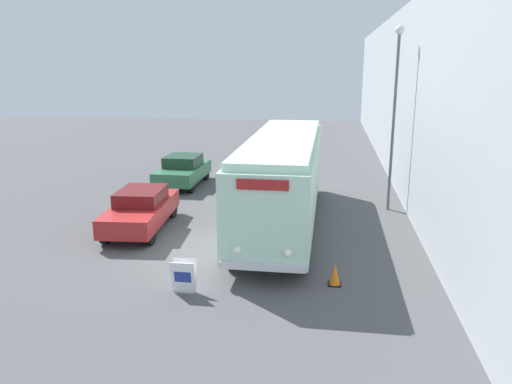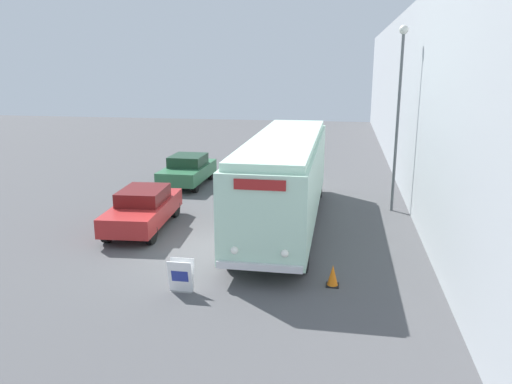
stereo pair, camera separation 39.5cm
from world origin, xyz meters
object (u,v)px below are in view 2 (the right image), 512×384
(traffic_cone, at_px, (333,276))
(streetlamp, at_px, (399,97))
(parked_car_near, at_px, (143,208))
(parked_car_mid, at_px, (188,170))
(sign_board, at_px, (181,276))
(vintage_bus, at_px, (285,175))

(traffic_cone, bearing_deg, streetlamp, 74.03)
(parked_car_near, bearing_deg, parked_car_mid, 89.84)
(parked_car_near, height_order, traffic_cone, parked_car_near)
(parked_car_mid, distance_m, traffic_cone, 13.31)
(parked_car_near, relative_size, traffic_cone, 7.66)
(parked_car_mid, bearing_deg, parked_car_near, -85.68)
(parked_car_mid, bearing_deg, traffic_cone, -54.84)
(streetlamp, distance_m, traffic_cone, 9.35)
(sign_board, distance_m, parked_car_near, 5.82)
(sign_board, bearing_deg, traffic_cone, 14.67)
(parked_car_mid, bearing_deg, vintage_bus, -45.03)
(parked_car_near, bearing_deg, vintage_bus, 10.53)
(vintage_bus, relative_size, parked_car_mid, 2.72)
(sign_board, bearing_deg, parked_car_mid, 106.56)
(parked_car_near, xyz_separation_m, parked_car_mid, (-0.49, 7.04, 0.00))
(parked_car_near, xyz_separation_m, traffic_cone, (7.10, -3.88, -0.48))
(parked_car_near, relative_size, parked_car_mid, 1.10)
(traffic_cone, bearing_deg, vintage_bus, 110.65)
(vintage_bus, height_order, streetlamp, streetlamp)
(vintage_bus, height_order, traffic_cone, vintage_bus)
(parked_car_mid, bearing_deg, streetlamp, -16.60)
(streetlamp, xyz_separation_m, traffic_cone, (-2.26, -7.91, -4.43))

